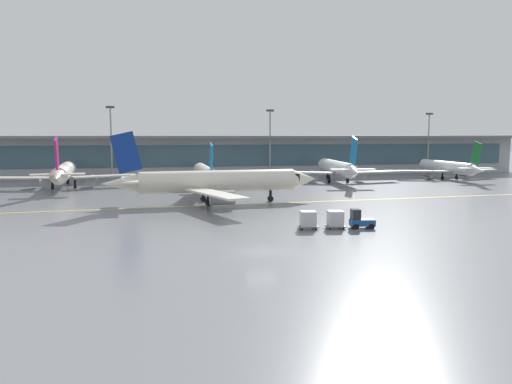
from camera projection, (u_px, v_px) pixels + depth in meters
ground_plane at (261, 252)px, 44.26m from camera, size 400.00×400.00×0.00m
taxiway_centreline_stripe at (220, 205)px, 72.79m from camera, size 109.80×7.43×0.01m
terminal_concourse at (193, 155)px, 121.97m from camera, size 172.74×11.00×9.60m
gate_airplane_1 at (64, 172)px, 95.32m from camera, size 27.02×29.16×9.65m
gate_airplane_2 at (205, 173)px, 98.99m from camera, size 24.17×25.93×8.61m
gate_airplane_3 at (337, 168)px, 106.81m from camera, size 27.01×29.16×9.65m
gate_airplane_4 at (447, 167)px, 114.19m from camera, size 24.20×25.95×8.62m
taxiing_regional_jet at (215, 182)px, 74.27m from camera, size 31.82×29.53×10.54m
baggage_tug at (360, 220)px, 55.05m from camera, size 2.75×1.88×2.10m
cargo_dolly_lead at (335, 219)px, 54.83m from camera, size 2.28×1.84×1.94m
cargo_dolly_trailing at (308, 219)px, 54.61m from camera, size 2.28×1.84×1.94m
apron_light_mast_1 at (111, 140)px, 109.94m from camera, size 1.80×0.36×16.01m
apron_light_mast_2 at (270, 140)px, 118.87m from camera, size 1.80×0.36×15.67m
apron_light_mast_3 at (428, 141)px, 126.88m from camera, size 1.80×0.36×15.20m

